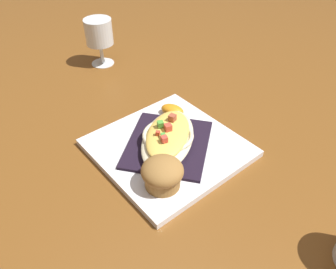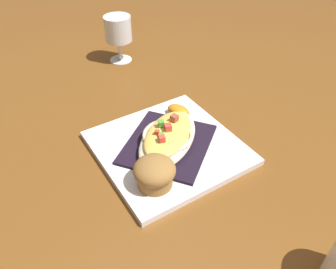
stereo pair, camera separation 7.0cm
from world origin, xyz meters
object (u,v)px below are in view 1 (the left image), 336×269
at_px(gratin_dish, 168,136).
at_px(muffin, 162,173).
at_px(orange_garnish, 172,111).
at_px(square_plate, 168,148).
at_px(stemmed_glass, 99,34).

distance_m(gratin_dish, muffin, 0.11).
height_order(gratin_dish, orange_garnish, gratin_dish).
height_order(muffin, orange_garnish, muffin).
distance_m(square_plate, gratin_dish, 0.03).
xyz_separation_m(square_plate, gratin_dish, (0.00, -0.00, 0.03)).
bearing_deg(square_plate, muffin, 31.73).
distance_m(square_plate, muffin, 0.12).
bearing_deg(stemmed_glass, orange_garnish, 73.52).
xyz_separation_m(square_plate, orange_garnish, (-0.09, -0.06, 0.02)).
xyz_separation_m(gratin_dish, orange_garnish, (-0.09, -0.06, -0.01)).
bearing_deg(muffin, square_plate, -148.27).
bearing_deg(square_plate, gratin_dish, -88.73).
distance_m(square_plate, orange_garnish, 0.11).
height_order(square_plate, gratin_dish, gratin_dish).
xyz_separation_m(gratin_dish, muffin, (0.09, 0.06, 0.01)).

